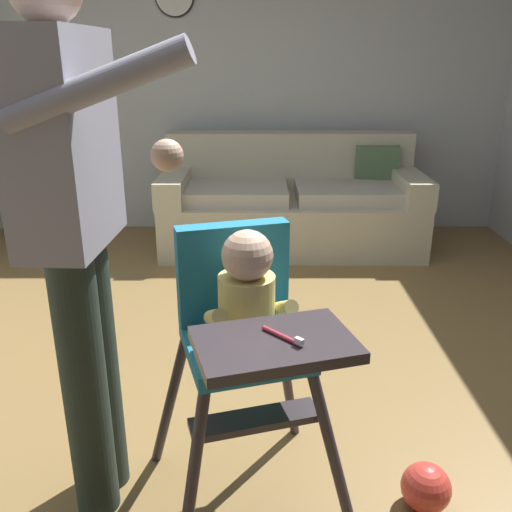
{
  "coord_description": "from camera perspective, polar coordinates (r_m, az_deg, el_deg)",
  "views": [
    {
      "loc": [
        0.09,
        -2.05,
        1.44
      ],
      "look_at": [
        0.09,
        -0.35,
        0.82
      ],
      "focal_mm": 38.49,
      "sensor_mm": 36.0,
      "label": 1
    }
  ],
  "objects": [
    {
      "name": "high_chair",
      "position": [
        1.68,
        -1.27,
        -6.7
      ],
      "size": [
        0.74,
        0.83,
        0.98
      ],
      "rotation": [
        0.0,
        0.0,
        -1.29
      ],
      "color": "#362F33",
      "rests_on": "ground"
    },
    {
      "name": "couch",
      "position": [
        4.35,
        3.55,
        5.34
      ],
      "size": [
        1.99,
        0.86,
        0.86
      ],
      "rotation": [
        0.0,
        0.0,
        -1.57
      ],
      "color": "#BEB99F",
      "rests_on": "ground"
    },
    {
      "name": "adult_standing",
      "position": [
        1.68,
        -18.37,
        2.65
      ],
      "size": [
        0.51,
        0.51,
        1.7
      ],
      "rotation": [
        0.0,
        0.0,
        -0.05
      ],
      "color": "#2A3630",
      "rests_on": "ground"
    },
    {
      "name": "ground",
      "position": [
        2.54,
        -2.22,
        -15.85
      ],
      "size": [
        5.92,
        6.87,
        0.1
      ],
      "primitive_type": "cube",
      "color": "olive"
    },
    {
      "name": "wall_far",
      "position": [
        4.72,
        -1.3,
        18.56
      ],
      "size": [
        5.12,
        0.06,
        2.62
      ],
      "primitive_type": "cube",
      "color": "#B1B9BC",
      "rests_on": "ground"
    },
    {
      "name": "toy_ball",
      "position": [
        2.07,
        17.12,
        -21.97
      ],
      "size": [
        0.17,
        0.17,
        0.17
      ],
      "primitive_type": "sphere",
      "color": "#D13D33",
      "rests_on": "ground"
    }
  ]
}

